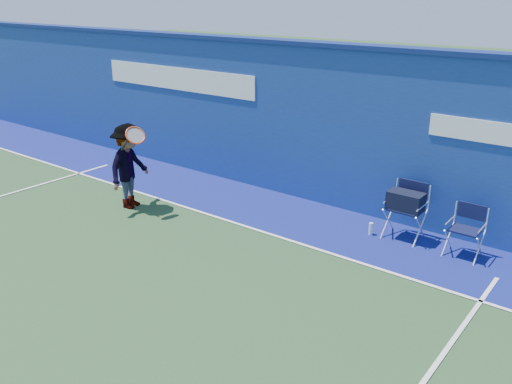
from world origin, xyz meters
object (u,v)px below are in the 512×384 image
Objects in this scene: directors_chair_left at (405,216)px; directors_chair_right at (464,241)px; water_bottle at (371,229)px; tennis_player at (129,166)px.

directors_chair_left is 1.03m from directors_chair_right.
water_bottle is (-1.51, -0.17, -0.15)m from directors_chair_right.
directors_chair_left is at bearing 24.58° from water_bottle.
water_bottle is 0.13× the size of tennis_player.
tennis_player is at bearing -158.62° from directors_chair_left.
directors_chair_left reaches higher than directors_chair_right.
directors_chair_right reaches higher than water_bottle.
tennis_player reaches higher than directors_chair_right.
tennis_player is (-4.28, -1.64, 0.71)m from water_bottle.
directors_chair_right is (1.02, -0.06, -0.14)m from directors_chair_left.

